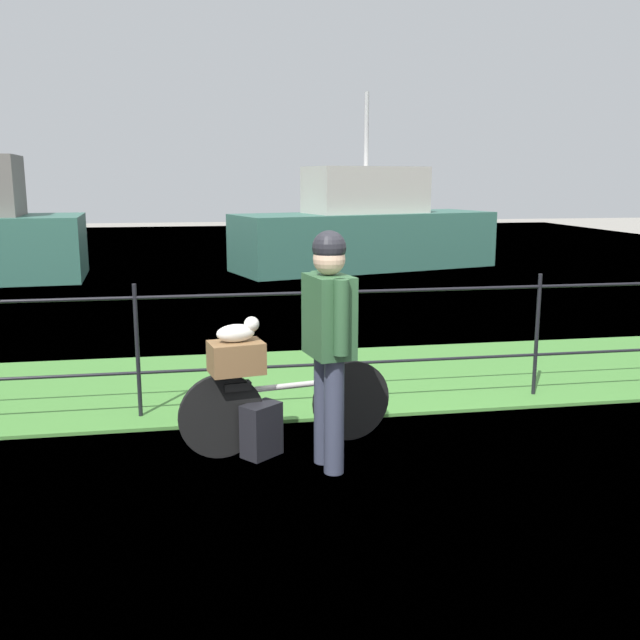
% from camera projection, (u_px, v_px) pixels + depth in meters
% --- Properties ---
extents(ground_plane, '(60.00, 60.00, 0.00)m').
position_uv_depth(ground_plane, '(405.00, 495.00, 4.60)').
color(ground_plane, gray).
extents(grass_strip, '(27.00, 2.40, 0.03)m').
position_uv_depth(grass_strip, '(328.00, 379.00, 7.20)').
color(grass_strip, '#478438').
rests_on(grass_strip, ground).
extents(harbor_water, '(30.00, 30.00, 0.00)m').
position_uv_depth(harbor_water, '(253.00, 268.00, 16.34)').
color(harbor_water, slate).
rests_on(harbor_water, ground).
extents(iron_fence, '(18.04, 0.04, 1.17)m').
position_uv_depth(iron_fence, '(347.00, 334.00, 6.22)').
color(iron_fence, black).
rests_on(iron_fence, ground).
extents(bicycle_main, '(1.64, 0.36, 0.63)m').
position_uv_depth(bicycle_main, '(286.00, 406.00, 5.33)').
color(bicycle_main, black).
rests_on(bicycle_main, ground).
extents(wooden_crate, '(0.43, 0.34, 0.23)m').
position_uv_depth(wooden_crate, '(236.00, 357.00, 5.12)').
color(wooden_crate, brown).
rests_on(wooden_crate, bicycle_main).
extents(terrier_dog, '(0.32, 0.19, 0.18)m').
position_uv_depth(terrier_dog, '(239.00, 331.00, 5.09)').
color(terrier_dog, silver).
rests_on(terrier_dog, wooden_crate).
extents(cyclist_person, '(0.33, 0.53, 1.68)m').
position_uv_depth(cyclist_person, '(329.00, 330.00, 4.85)').
color(cyclist_person, '#383D51').
rests_on(cyclist_person, ground).
extents(backpack_on_paving, '(0.33, 0.32, 0.40)m').
position_uv_depth(backpack_on_paving, '(261.00, 430.00, 5.22)').
color(backpack_on_paving, black).
rests_on(backpack_on_paving, ground).
extents(moored_boat_mid, '(6.26, 3.47, 3.88)m').
position_uv_depth(moored_boat_mid, '(365.00, 231.00, 16.03)').
color(moored_boat_mid, '#336656').
rests_on(moored_boat_mid, ground).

